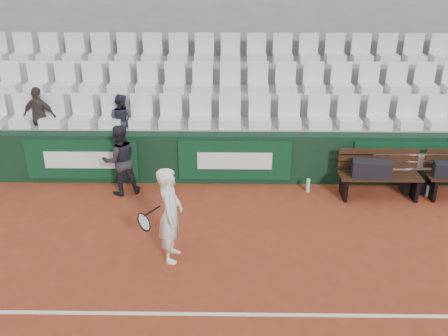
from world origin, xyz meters
TOP-DOWN VIEW (x-y plane):
  - ground at (0.00, 0.00)m, footprint 80.00×80.00m
  - court_baseline at (0.00, 0.00)m, footprint 18.00×0.06m
  - back_barrier at (0.07, 3.99)m, footprint 18.00×0.34m
  - grandstand_tier_front at (0.00, 4.62)m, footprint 18.00×0.95m
  - grandstand_tier_mid at (0.00, 5.58)m, footprint 18.00×0.95m
  - grandstand_tier_back at (0.00, 6.53)m, footprint 18.00×0.95m
  - grandstand_rear_wall at (0.00, 7.15)m, footprint 18.00×0.30m
  - seat_row_front at (0.00, 4.45)m, footprint 11.90×0.44m
  - seat_row_mid at (0.00, 5.40)m, footprint 11.90×0.44m
  - seat_row_back at (0.00, 6.35)m, footprint 11.90×0.44m
  - bench_left at (2.50, 3.34)m, footprint 1.50×0.56m
  - sports_bag_left at (2.32, 3.29)m, footprint 0.73×0.39m
  - sports_bag_ground at (3.24, 3.54)m, footprint 0.49×0.35m
  - water_bottle_near at (1.22, 3.53)m, footprint 0.07×0.07m
  - water_bottle_far at (3.45, 3.35)m, footprint 0.06×0.06m
  - tennis_player at (-1.16, 1.28)m, footprint 0.68×0.56m
  - ball_kid at (-2.35, 3.43)m, footprint 0.82×0.74m
  - spectator_b at (-4.16, 4.50)m, footprint 0.77×0.42m
  - spectator_c at (-2.50, 4.50)m, footprint 0.65×0.59m

SIDE VIEW (x-z plane):
  - ground at x=0.00m, z-range 0.00..0.00m
  - court_baseline at x=0.00m, z-range 0.00..0.01m
  - water_bottle_far at x=3.45m, z-range 0.00..0.23m
  - water_bottle_near at x=1.22m, z-range 0.00..0.26m
  - sports_bag_ground at x=3.24m, z-range 0.00..0.27m
  - bench_left at x=2.50m, z-range 0.00..0.45m
  - grandstand_tier_front at x=0.00m, z-range 0.00..1.00m
  - back_barrier at x=0.07m, z-range 0.00..1.00m
  - sports_bag_left at x=2.32m, z-range 0.45..0.75m
  - ball_kid at x=-2.35m, z-range 0.00..1.38m
  - grandstand_tier_mid at x=0.00m, z-range 0.00..1.45m
  - tennis_player at x=-1.16m, z-range 0.00..1.50m
  - grandstand_tier_back at x=0.00m, z-range 0.00..1.90m
  - seat_row_front at x=0.00m, z-range 1.00..1.63m
  - spectator_c at x=-2.50m, z-range 1.00..2.10m
  - spectator_b at x=-4.16m, z-range 1.00..2.24m
  - seat_row_mid at x=0.00m, z-range 1.45..2.08m
  - grandstand_rear_wall at x=0.00m, z-range 0.00..4.40m
  - seat_row_back at x=0.00m, z-range 1.90..2.53m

